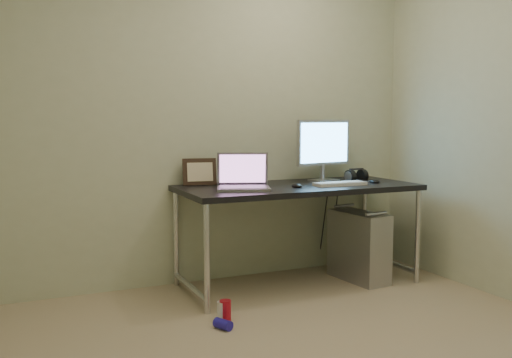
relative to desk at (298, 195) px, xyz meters
The scene contains 16 objects.
wall_back 0.92m from the desk, 148.05° to the left, with size 3.50×0.02×2.50m, color beige.
desk is the anchor object (origin of this frame).
tower_computer 0.64m from the desk, 11.46° to the right, with size 0.27×0.53×0.56m.
cable_a 0.61m from the desk, 37.87° to the left, with size 0.01×0.01×0.70m, color black.
cable_b 0.68m from the desk, 31.16° to the left, with size 0.01×0.01×0.72m, color black.
can_red 1.12m from the desk, 146.51° to the right, with size 0.07×0.07×0.13m, color red.
can_white 1.13m from the desk, 147.42° to the right, with size 0.07×0.07×0.12m, color silver.
can_blue 1.25m from the desk, 142.73° to the right, with size 0.06×0.06×0.11m, color #251BAF.
laptop 0.48m from the desk, behind, with size 0.44×0.40×0.25m.
monitor 0.49m from the desk, 26.20° to the left, with size 0.51×0.18×0.48m.
keyboard 0.32m from the desk, 28.79° to the right, with size 0.39×0.13×0.02m, color silver.
mouse_right 0.62m from the desk, 10.41° to the right, with size 0.06×0.10×0.03m, color black.
mouse_left 0.17m from the desk, 122.73° to the right, with size 0.06×0.10×0.03m, color black.
headphones 0.63m from the desk, 12.39° to the left, with size 0.18×0.11×0.12m.
picture_frame 0.75m from the desk, 156.33° to the left, with size 0.25×0.03×0.20m, color black.
webcam 0.54m from the desk, 151.41° to the left, with size 0.05×0.04×0.13m.
Camera 1 is at (-1.39, -2.32, 1.23)m, focal length 40.00 mm.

